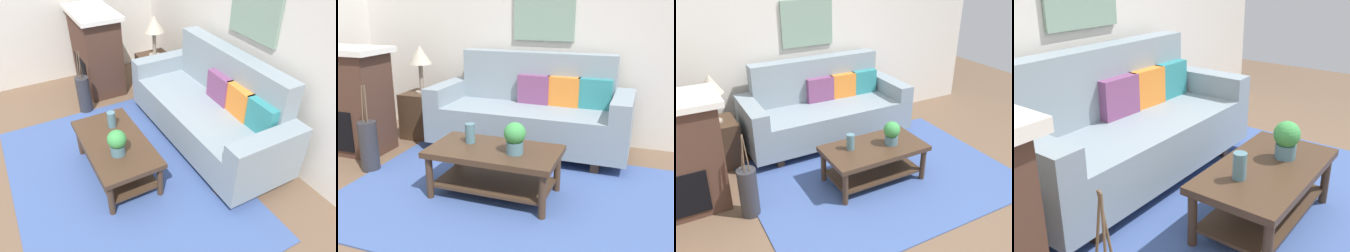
{
  "view_description": "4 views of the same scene",
  "coord_description": "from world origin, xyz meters",
  "views": [
    {
      "loc": [
        2.37,
        -0.25,
        2.43
      ],
      "look_at": [
        0.04,
        1.02,
        0.53
      ],
      "focal_mm": 34.63,
      "sensor_mm": 36.0,
      "label": 1
    },
    {
      "loc": [
        1.03,
        -2.3,
        1.58
      ],
      "look_at": [
        -0.14,
        0.87,
        0.52
      ],
      "focal_mm": 41.06,
      "sensor_mm": 36.0,
      "label": 2
    },
    {
      "loc": [
        -2.05,
        -2.4,
        2.33
      ],
      "look_at": [
        -0.25,
        0.92,
        0.53
      ],
      "focal_mm": 39.18,
      "sensor_mm": 36.0,
      "label": 3
    },
    {
      "loc": [
        -2.37,
        -0.46,
        1.64
      ],
      "look_at": [
        -0.22,
        1.1,
        0.61
      ],
      "focal_mm": 43.72,
      "sensor_mm": 36.0,
      "label": 4
    }
  ],
  "objects": [
    {
      "name": "ground_plane",
      "position": [
        0.0,
        0.0,
        0.0
      ],
      "size": [
        9.23,
        9.23,
        0.0
      ],
      "primitive_type": "plane",
      "color": "brown"
    },
    {
      "name": "wall_back",
      "position": [
        0.0,
        2.19,
        1.35
      ],
      "size": [
        5.23,
        0.1,
        2.7
      ],
      "primitive_type": "cube",
      "color": "silver",
      "rests_on": "ground_plane"
    },
    {
      "name": "area_rug",
      "position": [
        0.0,
        0.5,
        0.01
      ],
      "size": [
        2.88,
        2.11,
        0.01
      ],
      "primitive_type": "cube",
      "color": "#3D5693",
      "rests_on": "ground_plane"
    },
    {
      "name": "couch",
      "position": [
        -0.14,
        1.66,
        0.43
      ],
      "size": [
        2.17,
        0.84,
        1.08
      ],
      "color": "gray",
      "rests_on": "ground_plane"
    },
    {
      "name": "throw_pillow_plum",
      "position": [
        -0.14,
        1.78,
        0.68
      ],
      "size": [
        0.36,
        0.13,
        0.32
      ],
      "primitive_type": "cube",
      "rotation": [
        0.0,
        0.0,
        -0.04
      ],
      "color": "#7A4270",
      "rests_on": "couch"
    },
    {
      "name": "throw_pillow_orange",
      "position": [
        0.19,
        1.78,
        0.68
      ],
      "size": [
        0.37,
        0.14,
        0.32
      ],
      "primitive_type": "cube",
      "rotation": [
        0.0,
        0.0,
        -0.07
      ],
      "color": "orange",
      "rests_on": "couch"
    },
    {
      "name": "throw_pillow_teal",
      "position": [
        0.53,
        1.78,
        0.68
      ],
      "size": [
        0.36,
        0.12,
        0.32
      ],
      "primitive_type": "cube",
      "rotation": [
        0.0,
        0.0,
        -0.01
      ],
      "color": "teal",
      "rests_on": "couch"
    },
    {
      "name": "coffee_table",
      "position": [
        -0.11,
        0.5,
        0.31
      ],
      "size": [
        1.1,
        0.6,
        0.43
      ],
      "color": "#422D1E",
      "rests_on": "ground_plane"
    },
    {
      "name": "tabletop_vase",
      "position": [
        -0.36,
        0.57,
        0.52
      ],
      "size": [
        0.09,
        0.09,
        0.17
      ],
      "primitive_type": "cylinder",
      "color": "slate",
      "rests_on": "coffee_table"
    },
    {
      "name": "potted_plant_tabletop",
      "position": [
        0.08,
        0.46,
        0.57
      ],
      "size": [
        0.18,
        0.18,
        0.26
      ],
      "color": "slate",
      "rests_on": "coffee_table"
    },
    {
      "name": "side_table",
      "position": [
        -1.53,
        1.66,
        0.28
      ],
      "size": [
        0.44,
        0.44,
        0.56
      ],
      "primitive_type": "cube",
      "color": "#422D1E",
      "rests_on": "ground_plane"
    },
    {
      "name": "table_lamp",
      "position": [
        -1.53,
        1.66,
        0.99
      ],
      "size": [
        0.28,
        0.28,
        0.57
      ],
      "color": "gray",
      "rests_on": "side_table"
    },
    {
      "name": "fireplace",
      "position": [
        -2.07,
        0.97,
        0.59
      ],
      "size": [
        1.02,
        0.58,
        1.16
      ],
      "color": "#472D23",
      "rests_on": "ground_plane"
    },
    {
      "name": "floor_vase",
      "position": [
        -1.48,
        0.57,
        0.25
      ],
      "size": [
        0.18,
        0.18,
        0.5
      ],
      "primitive_type": "cylinder",
      "color": "#2D2D33",
      "rests_on": "ground_plane"
    },
    {
      "name": "floor_vase_branch_a",
      "position": [
        -1.46,
        0.57,
        0.68
      ],
      "size": [
        0.03,
        0.05,
        0.36
      ],
      "primitive_type": "cylinder",
      "rotation": [
        -0.11,
        -0.06,
        0.0
      ],
      "color": "brown",
      "rests_on": "floor_vase"
    },
    {
      "name": "floor_vase_branch_b",
      "position": [
        -1.49,
        0.58,
        0.68
      ],
      "size": [
        0.04,
        0.04,
        0.36
      ],
      "primitive_type": "cylinder",
      "rotation": [
        0.07,
        0.09,
        0.0
      ],
      "color": "brown",
      "rests_on": "floor_vase"
    },
    {
      "name": "floor_vase_branch_c",
      "position": [
        -1.49,
        0.55,
        0.68
      ],
      "size": [
        0.03,
        0.03,
        0.36
      ],
      "primitive_type": "cylinder",
      "rotation": [
        -0.04,
        0.05,
        0.0
      ],
      "color": "brown",
      "rests_on": "floor_vase"
    },
    {
      "name": "framed_painting",
      "position": [
        -0.14,
        2.12,
        1.48
      ],
      "size": [
        0.72,
        0.03,
        0.59
      ],
      "primitive_type": "cube",
      "color": "gray"
    }
  ]
}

